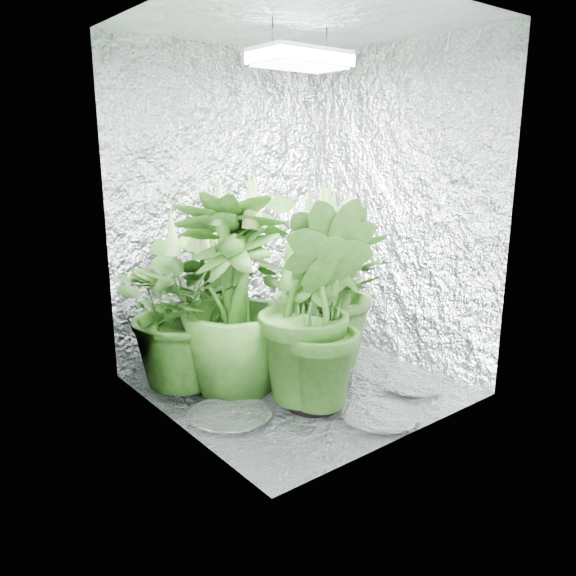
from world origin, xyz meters
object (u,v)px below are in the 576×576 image
Objects in this scene: plant_a at (186,306)px; plant_b at (207,296)px; plant_e at (321,287)px; plant_g at (315,306)px; plant_c at (303,299)px; plant_f at (327,299)px; circulation_fan at (309,318)px; plant_d at (235,296)px; grow_lamp at (301,58)px.

plant_b is (0.26, 0.20, -0.03)m from plant_a.
plant_e is 0.94× the size of plant_g.
plant_c is at bearing -20.28° from plant_b.
plant_a is 0.78m from plant_g.
plant_f reaches higher than plant_e.
plant_c is at bearing -131.45° from circulation_fan.
plant_c is 0.72× the size of plant_g.
plant_c is 0.34m from plant_e.
plant_d is 1.07× the size of plant_f.
plant_b is at bearing 37.57° from plant_a.
plant_e reaches higher than plant_b.
plant_c is 0.70× the size of plant_d.
grow_lamp is at bearing 66.83° from plant_g.
plant_f is (0.36, -0.72, 0.07)m from plant_b.
plant_a is at bearing 157.95° from plant_e.
plant_g is (-0.36, -0.35, 0.02)m from plant_e.
plant_d reaches higher than plant_b.
circulation_fan is (0.51, 0.75, -0.39)m from plant_f.
circulation_fan is (0.26, 0.25, -0.25)m from plant_c.
grow_lamp is 1.29m from plant_g.
plant_d reaches higher than plant_f.
grow_lamp reaches higher than plant_d.
plant_a is at bearing -142.43° from plant_b.
grow_lamp is at bearing -161.00° from plant_e.
plant_e is at bearing 56.31° from plant_f.
plant_b is at bearing -173.14° from circulation_fan.
plant_a is at bearing 124.53° from plant_d.
plant_c is 0.44m from circulation_fan.
plant_c is 0.75× the size of plant_f.
circulation_fan is at bearing 26.75° from plant_d.
plant_c is 0.76× the size of plant_e.
plant_g is at bearing -135.31° from plant_e.
plant_g is at bearing -113.17° from grow_lamp.
plant_f is at bearing -115.74° from plant_c.
plant_g is at bearing -125.48° from plant_c.
plant_b is (-0.26, 0.59, -1.36)m from grow_lamp.
plant_b is 1.17× the size of plant_c.
plant_f is (0.45, -0.27, -0.04)m from plant_d.
grow_lamp is at bearing 127.80° from plant_f.
plant_d reaches higher than plant_g.
plant_f is (-0.24, -0.50, 0.15)m from plant_c.
plant_a is (-0.52, 0.39, -1.33)m from grow_lamp.
plant_c is 2.52× the size of circulation_fan.
circulation_fan is (0.61, 0.62, -1.68)m from grow_lamp.
plant_f is (-0.14, -0.21, -0.00)m from plant_e.
plant_g is (-0.46, -0.64, 0.17)m from plant_c.
plant_g reaches higher than plant_a.
plant_f reaches higher than plant_b.
plant_e is 0.76m from circulation_fan.
plant_f is (0.10, -0.13, -1.28)m from grow_lamp.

